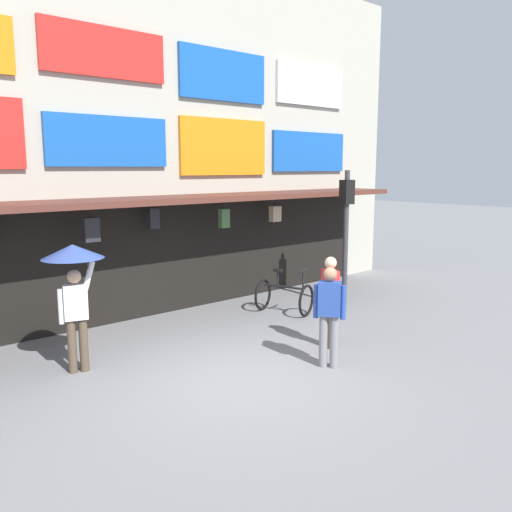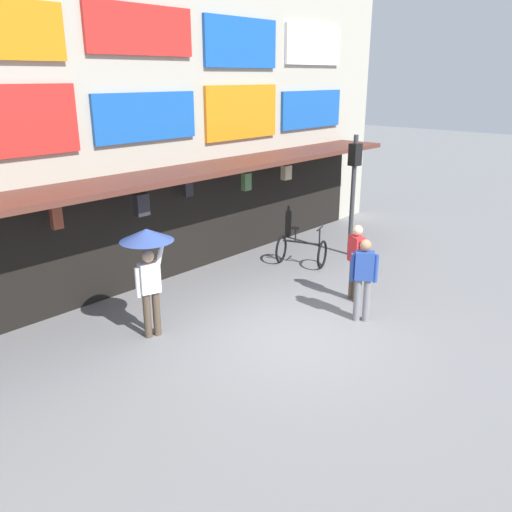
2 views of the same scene
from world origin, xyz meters
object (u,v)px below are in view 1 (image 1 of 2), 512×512
object	(u,v)px
pedestrian_in_red	(329,311)
pedestrian_with_umbrella	(74,272)
traffic_light_far	(346,216)
bicycle_parked	(284,296)
pedestrian_in_black	(330,297)

from	to	relation	value
pedestrian_in_red	pedestrian_with_umbrella	size ratio (longest dim) A/B	0.81
pedestrian_with_umbrella	traffic_light_far	bearing A→B (deg)	-0.87
traffic_light_far	pedestrian_in_red	world-z (taller)	traffic_light_far
traffic_light_far	bicycle_parked	distance (m)	2.39
traffic_light_far	pedestrian_in_black	size ratio (longest dim) A/B	1.90
bicycle_parked	pedestrian_in_red	size ratio (longest dim) A/B	0.79
pedestrian_in_black	traffic_light_far	bearing A→B (deg)	34.45
pedestrian_in_black	pedestrian_with_umbrella	bearing A→B (deg)	154.82
traffic_light_far	bicycle_parked	xyz separation A→B (m)	(-1.57, 0.43, -1.75)
pedestrian_with_umbrella	pedestrian_in_black	xyz separation A→B (m)	(3.96, -1.86, -0.69)
pedestrian_with_umbrella	pedestrian_in_black	size ratio (longest dim) A/B	1.24
traffic_light_far	bicycle_parked	size ratio (longest dim) A/B	2.41
bicycle_parked	pedestrian_with_umbrella	xyz separation A→B (m)	(-4.96, -0.33, 1.25)
bicycle_parked	pedestrian_with_umbrella	bearing A→B (deg)	-176.15
traffic_light_far	pedestrian_in_black	xyz separation A→B (m)	(-2.57, -1.76, -1.19)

